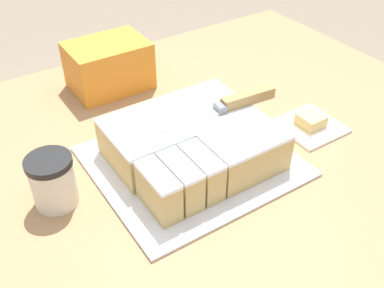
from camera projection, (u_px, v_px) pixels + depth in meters
cake_board at (192, 161)px, 0.85m from camera, size 0.36×0.33×0.01m
cake at (192, 143)px, 0.83m from camera, size 0.27×0.24×0.08m
knife at (235, 103)px, 0.85m from camera, size 0.28×0.05×0.02m
coffee_cup at (53, 181)px, 0.74m from camera, size 0.08×0.08×0.09m
paper_napkin at (310, 126)px, 0.94m from camera, size 0.12×0.12×0.01m
brownie at (311, 120)px, 0.93m from camera, size 0.05×0.05×0.02m
storage_box at (109, 66)px, 1.04m from camera, size 0.18×0.13×0.11m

